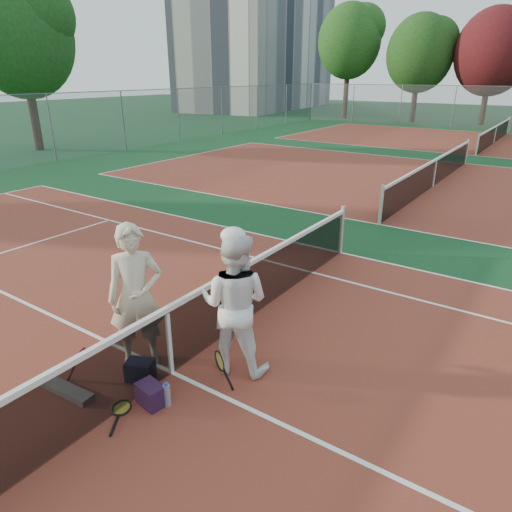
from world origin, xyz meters
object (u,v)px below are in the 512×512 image
at_px(apartment_block, 261,39).
at_px(sports_bag_purple, 151,395).
at_px(net_main, 169,341).
at_px(racket_red, 81,366).
at_px(player_b, 235,303).
at_px(water_bottle, 167,395).
at_px(sports_bag_navy, 140,370).
at_px(player_a, 136,297).
at_px(racket_black_held, 220,371).
at_px(racket_spare, 121,408).

xyz_separation_m(apartment_block, sports_bag_purple, (28.25, -44.61, -7.36)).
bearing_deg(net_main, racket_red, -134.48).
height_order(net_main, player_b, player_b).
height_order(player_b, sports_bag_purple, player_b).
xyz_separation_m(apartment_block, water_bottle, (28.43, -44.51, -7.35)).
height_order(player_b, racket_red, player_b).
relative_size(sports_bag_navy, water_bottle, 1.19).
height_order(apartment_block, sports_bag_purple, apartment_block).
bearing_deg(water_bottle, net_main, 130.19).
distance_m(player_b, water_bottle, 1.42).
distance_m(player_b, sports_bag_purple, 1.54).
relative_size(sports_bag_navy, sports_bag_purple, 1.02).
distance_m(player_a, water_bottle, 1.40).
bearing_deg(water_bottle, racket_black_held, 59.72).
distance_m(apartment_block, player_a, 52.29).
xyz_separation_m(net_main, water_bottle, (0.43, -0.51, -0.36)).
bearing_deg(apartment_block, racket_red, -58.77).
bearing_deg(racket_black_held, water_bottle, 28.78).
bearing_deg(racket_spare, player_a, -1.86).
height_order(racket_red, sports_bag_purple, racket_red).
bearing_deg(water_bottle, racket_spare, -138.81).
bearing_deg(player_a, sports_bag_navy, -94.17).
relative_size(racket_spare, water_bottle, 2.00).
relative_size(apartment_block, player_a, 10.73).
xyz_separation_m(apartment_block, sports_bag_navy, (27.76, -44.34, -7.36)).
bearing_deg(sports_bag_navy, racket_spare, -65.39).
relative_size(net_main, apartment_block, 0.50).
relative_size(net_main, sports_bag_navy, 30.66).
bearing_deg(water_bottle, player_b, 79.37).
xyz_separation_m(net_main, player_b, (0.64, 0.61, 0.49)).
bearing_deg(racket_black_held, racket_spare, 20.52).
xyz_separation_m(apartment_block, player_a, (27.46, -44.03, -6.47)).
relative_size(player_b, sports_bag_navy, 5.57).
distance_m(player_a, racket_black_held, 1.52).
bearing_deg(racket_spare, sports_bag_purple, -75.61).
xyz_separation_m(racket_red, water_bottle, (1.25, 0.32, -0.12)).
distance_m(player_a, racket_spare, 1.43).
distance_m(player_b, racket_red, 2.18).
height_order(racket_red, racket_black_held, racket_black_held).
height_order(net_main, racket_spare, net_main).
height_order(racket_red, water_bottle, racket_red).
bearing_deg(net_main, racket_spare, -89.45).
bearing_deg(player_a, racket_red, -156.70).
xyz_separation_m(net_main, player_a, (-0.54, -0.03, 0.52)).
bearing_deg(racket_spare, sports_bag_navy, -9.90).
bearing_deg(net_main, sports_bag_navy, -125.38).
bearing_deg(player_b, racket_black_held, 87.29).
distance_m(player_b, sports_bag_navy, 1.56).
bearing_deg(player_a, racket_black_held, -42.91).
bearing_deg(apartment_block, player_b, -56.57).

